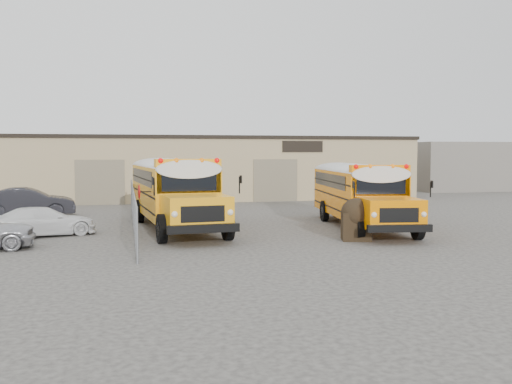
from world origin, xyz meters
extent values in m
plane|color=#3A3835|center=(0.00, 0.00, 0.00)|extent=(120.00, 120.00, 0.00)
cube|color=tan|center=(0.00, 20.00, 2.25)|extent=(30.00, 10.00, 4.50)
cube|color=black|center=(0.00, 20.00, 4.55)|extent=(30.20, 10.20, 0.25)
cube|color=black|center=(6.00, 14.98, 3.90)|extent=(3.00, 0.08, 0.80)
cube|color=gray|center=(-8.00, 14.98, 1.50)|extent=(3.20, 0.08, 3.00)
cube|color=gray|center=(4.00, 14.98, 1.50)|extent=(3.20, 0.08, 3.00)
cylinder|color=gray|center=(-6.00, -6.00, 0.90)|extent=(0.07, 0.07, 1.80)
cylinder|color=gray|center=(-6.00, -3.00, 0.90)|extent=(0.07, 0.07, 1.80)
cylinder|color=gray|center=(-6.00, 0.00, 0.90)|extent=(0.07, 0.07, 1.80)
cylinder|color=gray|center=(-6.00, 3.00, 0.90)|extent=(0.07, 0.07, 1.80)
cylinder|color=gray|center=(-6.00, 6.00, 0.90)|extent=(0.07, 0.07, 1.80)
cylinder|color=gray|center=(-6.00, 9.00, 0.90)|extent=(0.07, 0.07, 1.80)
cylinder|color=gray|center=(-6.00, 12.00, 0.90)|extent=(0.07, 0.07, 1.80)
cylinder|color=gray|center=(-6.00, 3.00, 1.78)|extent=(0.05, 18.00, 0.05)
cylinder|color=gray|center=(-6.00, 3.00, 0.05)|extent=(0.05, 18.00, 0.05)
cube|color=gray|center=(-6.00, 3.00, 0.90)|extent=(0.02, 18.00, 1.70)
cube|color=gray|center=(24.00, 24.00, 2.20)|extent=(10.00, 8.00, 4.40)
cube|color=#FEA614|center=(-4.82, 9.81, 1.70)|extent=(3.52, 8.58, 2.25)
cube|color=#FEA614|center=(-4.31, 4.45, 1.20)|extent=(2.64, 2.64, 1.26)
cube|color=black|center=(-4.43, 5.68, 2.33)|extent=(2.25, 0.28, 0.82)
cube|color=silver|center=(-4.82, 9.81, 2.99)|extent=(3.53, 8.67, 0.44)
cube|color=#FEA614|center=(-4.45, 5.93, 3.02)|extent=(2.73, 0.80, 0.40)
sphere|color=#E50705|center=(-5.58, 5.57, 3.16)|extent=(0.22, 0.22, 0.22)
sphere|color=#E50705|center=(-3.28, 5.78, 3.16)|extent=(0.22, 0.22, 0.22)
sphere|color=orange|center=(-4.95, 5.63, 3.16)|extent=(0.22, 0.22, 0.22)
sphere|color=orange|center=(-3.91, 5.72, 3.16)|extent=(0.22, 0.22, 0.22)
cube|color=black|center=(-4.19, 3.16, 0.70)|extent=(2.71, 0.49, 0.31)
cube|color=black|center=(-5.21, 14.04, 0.70)|extent=(2.70, 0.47, 0.31)
cube|color=black|center=(-4.82, 9.81, 1.62)|extent=(3.55, 8.42, 0.07)
cube|color=black|center=(-4.85, 10.14, 2.33)|extent=(3.43, 7.27, 0.68)
cylinder|color=black|center=(-5.63, 4.45, 0.57)|extent=(0.41, 1.17, 1.14)
cylinder|color=black|center=(-3.02, 4.69, 0.57)|extent=(0.41, 1.17, 1.14)
cylinder|color=black|center=(-6.28, 11.36, 0.57)|extent=(0.41, 1.17, 1.14)
cylinder|color=black|center=(-3.67, 11.60, 0.57)|extent=(0.41, 1.17, 1.14)
cylinder|color=#BF0505|center=(-6.41, 6.79, 1.84)|extent=(0.09, 0.62, 0.62)
cube|color=orange|center=(5.26, 7.55, 1.56)|extent=(3.52, 7.96, 2.07)
cube|color=orange|center=(4.60, 2.64, 1.11)|extent=(2.50, 2.50, 1.16)
cube|color=black|center=(4.75, 3.76, 2.15)|extent=(2.06, 0.33, 0.76)
cube|color=silver|center=(5.26, 7.55, 2.75)|extent=(3.53, 8.04, 0.40)
cube|color=orange|center=(4.78, 3.99, 2.78)|extent=(2.52, 0.83, 0.36)
sphere|color=#E50705|center=(3.70, 3.90, 2.90)|extent=(0.20, 0.20, 0.20)
sphere|color=#E50705|center=(5.81, 3.62, 2.90)|extent=(0.20, 0.20, 0.20)
sphere|color=orange|center=(4.28, 3.82, 2.90)|extent=(0.20, 0.20, 0.20)
sphere|color=orange|center=(5.23, 3.70, 2.90)|extent=(0.20, 0.20, 0.20)
cube|color=black|center=(4.45, 1.45, 0.65)|extent=(2.49, 0.55, 0.28)
cube|color=black|center=(5.77, 11.43, 0.65)|extent=(2.48, 0.53, 0.28)
cube|color=black|center=(5.26, 7.55, 1.49)|extent=(3.54, 7.81, 0.06)
cube|color=black|center=(5.30, 7.86, 2.15)|extent=(3.39, 6.76, 0.63)
cylinder|color=black|center=(3.42, 2.91, 0.53)|extent=(0.42, 1.08, 1.05)
cylinder|color=black|center=(5.81, 2.59, 0.53)|extent=(0.42, 1.08, 1.05)
cylinder|color=black|center=(4.26, 9.24, 0.53)|extent=(0.42, 1.08, 1.05)
cylinder|color=black|center=(6.65, 8.92, 0.53)|extent=(0.42, 1.08, 1.05)
cube|color=black|center=(2.57, -2.99, 0.56)|extent=(1.35, 1.27, 1.12)
sphere|color=black|center=(2.57, -2.99, 1.07)|extent=(1.23, 1.23, 1.23)
imported|color=white|center=(-9.67, 1.00, 0.61)|extent=(4.51, 2.86, 1.22)
imported|color=black|center=(-11.46, 8.42, 0.80)|extent=(5.00, 2.17, 1.60)
camera|label=1|loc=(-6.30, -23.99, 3.49)|focal=40.00mm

